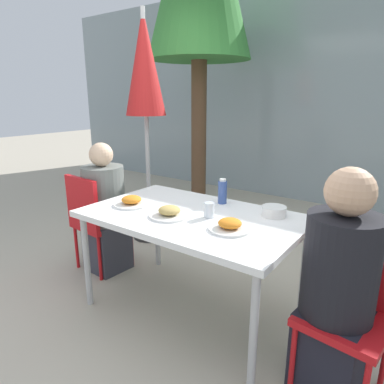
{
  "coord_description": "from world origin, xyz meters",
  "views": [
    {
      "loc": [
        1.25,
        -1.74,
        1.48
      ],
      "look_at": [
        0.0,
        0.0,
        0.88
      ],
      "focal_mm": 32.0,
      "sensor_mm": 36.0,
      "label": 1
    }
  ],
  "objects_px": {
    "bottle": "(222,192)",
    "salad_bowl": "(274,211)",
    "chair_left": "(94,217)",
    "person_right": "(337,291)",
    "person_left": "(105,212)",
    "closed_umbrella": "(145,72)",
    "chair_right": "(352,299)",
    "drinking_cup": "(209,210)"
  },
  "relations": [
    {
      "from": "person_left",
      "to": "bottle",
      "type": "xyz_separation_m",
      "value": [
        1.0,
        0.25,
        0.29
      ]
    },
    {
      "from": "chair_left",
      "to": "drinking_cup",
      "type": "height_order",
      "value": "chair_left"
    },
    {
      "from": "closed_umbrella",
      "to": "bottle",
      "type": "xyz_separation_m",
      "value": [
        1.19,
        -0.49,
        -0.88
      ]
    },
    {
      "from": "person_left",
      "to": "person_right",
      "type": "bearing_deg",
      "value": -1.36
    },
    {
      "from": "closed_umbrella",
      "to": "drinking_cup",
      "type": "height_order",
      "value": "closed_umbrella"
    },
    {
      "from": "drinking_cup",
      "to": "salad_bowl",
      "type": "xyz_separation_m",
      "value": [
        0.33,
        0.27,
        -0.02
      ]
    },
    {
      "from": "chair_left",
      "to": "chair_right",
      "type": "distance_m",
      "value": 2.04
    },
    {
      "from": "drinking_cup",
      "to": "salad_bowl",
      "type": "height_order",
      "value": "drinking_cup"
    },
    {
      "from": "salad_bowl",
      "to": "person_right",
      "type": "bearing_deg",
      "value": -37.7
    },
    {
      "from": "person_right",
      "to": "bottle",
      "type": "xyz_separation_m",
      "value": [
        -0.92,
        0.43,
        0.26
      ]
    },
    {
      "from": "bottle",
      "to": "person_right",
      "type": "bearing_deg",
      "value": -25.15
    },
    {
      "from": "chair_left",
      "to": "chair_right",
      "type": "height_order",
      "value": "same"
    },
    {
      "from": "person_left",
      "to": "bottle",
      "type": "distance_m",
      "value": 1.08
    },
    {
      "from": "chair_left",
      "to": "closed_umbrella",
      "type": "bearing_deg",
      "value": 102.93
    },
    {
      "from": "person_left",
      "to": "drinking_cup",
      "type": "xyz_separation_m",
      "value": [
        1.09,
        -0.06,
        0.25
      ]
    },
    {
      "from": "bottle",
      "to": "chair_right",
      "type": "bearing_deg",
      "value": -20.09
    },
    {
      "from": "chair_left",
      "to": "salad_bowl",
      "type": "distance_m",
      "value": 1.52
    },
    {
      "from": "bottle",
      "to": "salad_bowl",
      "type": "height_order",
      "value": "bottle"
    },
    {
      "from": "closed_umbrella",
      "to": "chair_left",
      "type": "bearing_deg",
      "value": -81.14
    },
    {
      "from": "closed_umbrella",
      "to": "drinking_cup",
      "type": "bearing_deg",
      "value": -32.23
    },
    {
      "from": "chair_left",
      "to": "salad_bowl",
      "type": "height_order",
      "value": "chair_left"
    },
    {
      "from": "drinking_cup",
      "to": "bottle",
      "type": "bearing_deg",
      "value": 105.81
    },
    {
      "from": "person_right",
      "to": "drinking_cup",
      "type": "bearing_deg",
      "value": -1.55
    },
    {
      "from": "drinking_cup",
      "to": "chair_left",
      "type": "bearing_deg",
      "value": -179.22
    },
    {
      "from": "chair_right",
      "to": "bottle",
      "type": "distance_m",
      "value": 1.09
    },
    {
      "from": "chair_left",
      "to": "bottle",
      "type": "distance_m",
      "value": 1.15
    },
    {
      "from": "chair_right",
      "to": "salad_bowl",
      "type": "bearing_deg",
      "value": -22.55
    },
    {
      "from": "person_left",
      "to": "person_right",
      "type": "height_order",
      "value": "person_right"
    },
    {
      "from": "person_right",
      "to": "drinking_cup",
      "type": "height_order",
      "value": "person_right"
    },
    {
      "from": "chair_left",
      "to": "closed_umbrella",
      "type": "distance_m",
      "value": 1.46
    },
    {
      "from": "person_right",
      "to": "closed_umbrella",
      "type": "relative_size",
      "value": 0.52
    },
    {
      "from": "closed_umbrella",
      "to": "person_right",
      "type": "bearing_deg",
      "value": -23.72
    },
    {
      "from": "chair_left",
      "to": "bottle",
      "type": "bearing_deg",
      "value": 21.18
    },
    {
      "from": "person_right",
      "to": "person_left",
      "type": "bearing_deg",
      "value": 1.35
    },
    {
      "from": "person_left",
      "to": "person_right",
      "type": "xyz_separation_m",
      "value": [
        1.93,
        -0.18,
        0.03
      ]
    },
    {
      "from": "person_right",
      "to": "closed_umbrella",
      "type": "xyz_separation_m",
      "value": [
        -2.11,
        0.93,
        1.14
      ]
    },
    {
      "from": "chair_right",
      "to": "person_right",
      "type": "xyz_separation_m",
      "value": [
        -0.06,
        -0.07,
        0.06
      ]
    },
    {
      "from": "chair_left",
      "to": "person_left",
      "type": "relative_size",
      "value": 0.76
    },
    {
      "from": "salad_bowl",
      "to": "chair_right",
      "type": "bearing_deg",
      "value": -29.33
    },
    {
      "from": "salad_bowl",
      "to": "chair_left",
      "type": "bearing_deg",
      "value": -169.0
    },
    {
      "from": "chair_left",
      "to": "drinking_cup",
      "type": "relative_size",
      "value": 8.57
    },
    {
      "from": "bottle",
      "to": "drinking_cup",
      "type": "bearing_deg",
      "value": -74.19
    }
  ]
}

